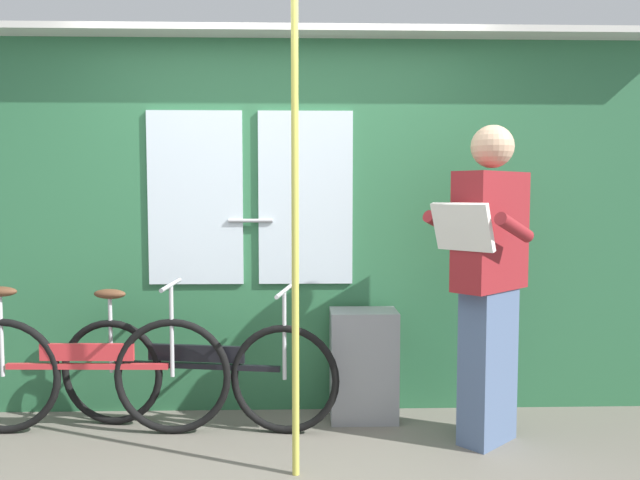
% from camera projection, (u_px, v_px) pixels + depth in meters
% --- Properties ---
extents(train_door_wall, '(5.05, 0.28, 2.43)m').
position_uv_depth(train_door_wall, '(281.00, 217.00, 4.00)').
color(train_door_wall, '#2D6B42').
rests_on(train_door_wall, ground_plane).
extents(bicycle_near_door, '(1.71, 0.47, 0.86)m').
position_uv_depth(bicycle_near_door, '(195.00, 371.00, 3.71)').
color(bicycle_near_door, black).
rests_on(bicycle_near_door, ground_plane).
extents(bicycle_leaning_behind, '(1.69, 0.44, 0.90)m').
position_uv_depth(bicycle_leaning_behind, '(86.00, 372.00, 3.63)').
color(bicycle_leaning_behind, black).
rests_on(bicycle_leaning_behind, ground_plane).
extents(passenger_reading_newspaper, '(0.64, 0.63, 1.79)m').
position_uv_depth(passenger_reading_newspaper, '(489.00, 277.00, 3.46)').
color(passenger_reading_newspaper, slate).
rests_on(passenger_reading_newspaper, ground_plane).
extents(trash_bin_by_wall, '(0.41, 0.28, 0.69)m').
position_uv_depth(trash_bin_by_wall, '(363.00, 365.00, 3.87)').
color(trash_bin_by_wall, gray).
rests_on(trash_bin_by_wall, ground_plane).
extents(handrail_pole, '(0.04, 0.04, 2.39)m').
position_uv_depth(handrail_pole, '(295.00, 238.00, 3.03)').
color(handrail_pole, '#C6C14C').
rests_on(handrail_pole, ground_plane).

